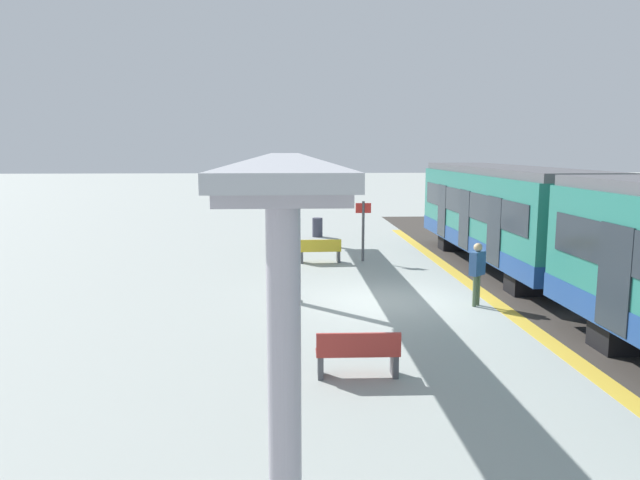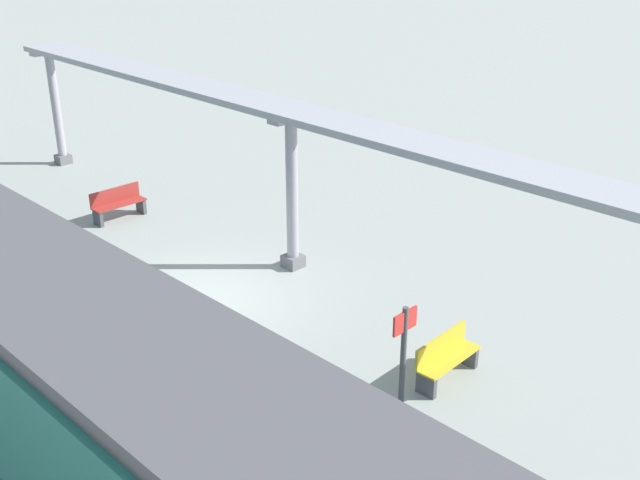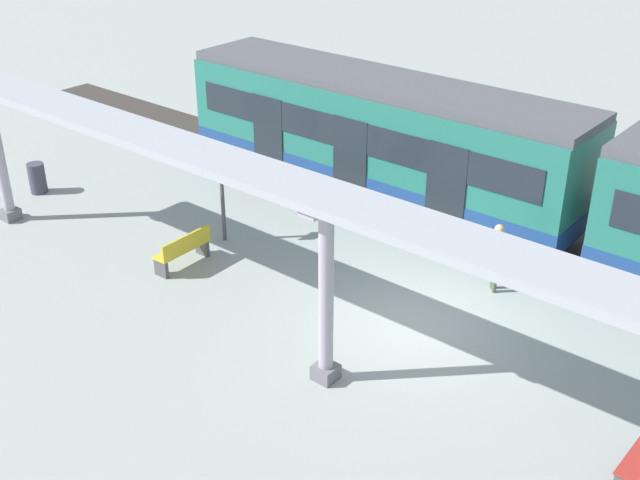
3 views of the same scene
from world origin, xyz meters
name	(u,v)px [view 2 (image 2 of 3)]	position (x,y,z in m)	size (l,w,h in m)	color
ground_plane	(198,302)	(0.00, 0.00, 0.00)	(176.00, 176.00, 0.00)	#989F9A
tactile_edge_strip	(78,352)	(-2.92, 0.00, 0.00)	(0.43, 28.52, 0.01)	gold
train_near_carriage	(103,412)	(-4.73, -4.37, 1.83)	(2.65, 11.84, 3.48)	#236E61
canopy_pillar_second	(292,193)	(2.69, -0.20, 1.89)	(1.10, 0.44, 3.73)	slate
canopy_pillar_third	(56,108)	(2.69, 10.94, 1.89)	(1.10, 0.44, 3.73)	slate
canopy_beam	(288,111)	(2.69, -0.10, 3.81)	(1.20, 22.88, 0.16)	#A8AAB2
bench_near_end	(118,203)	(1.40, 5.44, 0.44)	(1.51, 0.47, 0.86)	#A22F29
bench_mid_platform	(445,357)	(1.44, -5.60, 0.44)	(1.51, 0.48, 0.86)	gold
platform_info_sign	(403,354)	(-0.15, -5.85, 1.33)	(0.56, 0.10, 2.20)	#4C4C51
passenger_waiting_near_edge	(83,284)	(-2.29, 0.66, 1.04)	(0.50, 0.49, 1.66)	#4E6344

